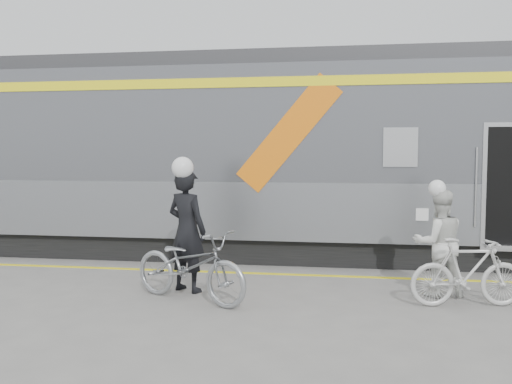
% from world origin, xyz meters
% --- Properties ---
extents(ground, '(90.00, 90.00, 0.00)m').
position_xyz_m(ground, '(0.00, 0.00, 0.00)').
color(ground, slate).
rests_on(ground, ground).
extents(train, '(24.00, 3.17, 4.10)m').
position_xyz_m(train, '(1.99, 4.19, 2.05)').
color(train, black).
rests_on(train, ground).
extents(safety_strip, '(24.00, 0.12, 0.01)m').
position_xyz_m(safety_strip, '(0.00, 2.15, 0.00)').
color(safety_strip, yellow).
rests_on(safety_strip, ground).
extents(man, '(0.82, 0.71, 1.91)m').
position_xyz_m(man, '(-1.21, 0.78, 0.95)').
color(man, black).
rests_on(man, ground).
extents(bicycle_left, '(2.11, 1.47, 1.05)m').
position_xyz_m(bicycle_left, '(-1.01, 0.23, 0.52)').
color(bicycle_left, '#999CA0').
rests_on(bicycle_left, ground).
extents(woman, '(0.87, 0.74, 1.60)m').
position_xyz_m(woman, '(2.60, 1.10, 0.80)').
color(woman, silver).
rests_on(woman, ground).
extents(bicycle_right, '(1.67, 0.74, 0.97)m').
position_xyz_m(bicycle_right, '(2.90, 0.55, 0.49)').
color(bicycle_right, '#BBBAB6').
rests_on(bicycle_right, ground).
extents(helmet_man, '(0.33, 0.33, 0.33)m').
position_xyz_m(helmet_man, '(-1.21, 0.78, 2.07)').
color(helmet_man, white).
rests_on(helmet_man, man).
extents(helmet_woman, '(0.26, 0.26, 0.26)m').
position_xyz_m(helmet_woman, '(2.60, 1.10, 1.73)').
color(helmet_woman, white).
rests_on(helmet_woman, woman).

